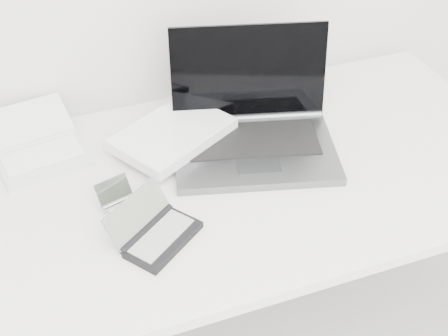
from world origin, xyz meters
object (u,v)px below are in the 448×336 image
object	(u,v)px
laptop_large	(227,130)
palmtop_charcoal	(156,233)
netbook_open_white	(39,149)
desk	(229,188)

from	to	relation	value
laptop_large	palmtop_charcoal	distance (m)	0.39
netbook_open_white	palmtop_charcoal	size ratio (longest dim) A/B	1.41
laptop_large	netbook_open_white	bearing A→B (deg)	179.98
desk	laptop_large	distance (m)	0.16
laptop_large	palmtop_charcoal	bearing A→B (deg)	-119.68
netbook_open_white	palmtop_charcoal	distance (m)	0.46
netbook_open_white	laptop_large	bearing A→B (deg)	-24.18
laptop_large	netbook_open_white	size ratio (longest dim) A/B	1.94
laptop_large	netbook_open_white	world-z (taller)	laptop_large
desk	netbook_open_white	xyz separation A→B (m)	(-0.44, 0.25, 0.06)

